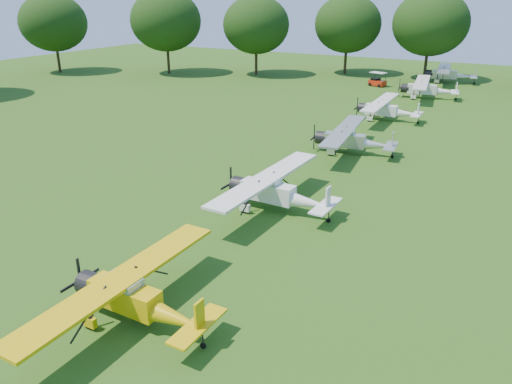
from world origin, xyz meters
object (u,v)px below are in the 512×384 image
at_px(aircraft_6, 427,88).
at_px(aircraft_2, 134,296).
at_px(aircraft_7, 448,73).
at_px(aircraft_4, 351,139).
at_px(aircraft_5, 386,109).
at_px(golf_cart, 377,82).
at_px(aircraft_3, 276,190).

bearing_deg(aircraft_6, aircraft_2, -99.33).
height_order(aircraft_6, aircraft_7, aircraft_7).
relative_size(aircraft_4, aircraft_7, 0.92).
distance_m(aircraft_2, aircraft_4, 26.00).
distance_m(aircraft_2, aircraft_6, 52.64).
height_order(aircraft_2, aircraft_5, aircraft_5).
distance_m(aircraft_2, golf_cart, 58.79).
height_order(aircraft_3, aircraft_5, aircraft_3).
xyz_separation_m(aircraft_2, aircraft_5, (-0.38, 38.76, 0.02)).
distance_m(aircraft_2, aircraft_5, 38.76).
xyz_separation_m(aircraft_2, aircraft_4, (0.16, 26.00, 0.04)).
bearing_deg(aircraft_4, aircraft_6, 81.68).
bearing_deg(aircraft_4, aircraft_3, -97.66).
relative_size(aircraft_3, aircraft_7, 0.95).
relative_size(aircraft_3, aircraft_5, 1.05).
relative_size(aircraft_2, aircraft_7, 0.88).
bearing_deg(aircraft_5, aircraft_6, 83.06).
xyz_separation_m(aircraft_2, aircraft_3, (-0.08, 12.67, 0.08)).
height_order(aircraft_2, aircraft_7, aircraft_7).
relative_size(aircraft_6, aircraft_7, 0.97).
relative_size(aircraft_4, aircraft_6, 0.95).
xyz_separation_m(aircraft_3, aircraft_5, (-0.31, 26.09, -0.06)).
bearing_deg(aircraft_2, aircraft_5, 91.28).
height_order(aircraft_7, golf_cart, aircraft_7).
bearing_deg(aircraft_2, aircraft_3, 91.07).
distance_m(aircraft_5, aircraft_6, 13.94).
relative_size(aircraft_2, golf_cart, 4.08).
distance_m(aircraft_5, golf_cart, 20.68).
bearing_deg(golf_cart, aircraft_4, -58.45).
bearing_deg(aircraft_6, aircraft_4, -99.99).
relative_size(aircraft_3, aircraft_6, 0.97).
xyz_separation_m(aircraft_5, aircraft_7, (1.79, 27.46, 0.13)).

